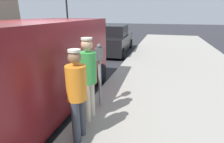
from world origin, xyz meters
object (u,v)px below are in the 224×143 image
pedestrian_in_green (88,75)px  traffic_light_corner (58,0)px  pedestrian_in_orange (77,91)px  parking_meter_near (99,65)px  parked_sedan_ahead (113,40)px  parked_van (34,65)px

pedestrian_in_green → traffic_light_corner: size_ratio=0.33×
pedestrian_in_green → traffic_light_corner: traffic_light_corner is taller
pedestrian_in_orange → traffic_light_corner: traffic_light_corner is taller
parking_meter_near → pedestrian_in_orange: (0.05, -1.25, -0.10)m
parking_meter_near → pedestrian_in_green: (-0.02, -0.60, -0.04)m
pedestrian_in_orange → parking_meter_near: bearing=92.4°
parked_sedan_ahead → traffic_light_corner: (-6.77, 5.13, 2.77)m
pedestrian_in_orange → pedestrian_in_green: pedestrian_in_green is taller
traffic_light_corner → parking_meter_near: bearing=-54.9°
pedestrian_in_orange → parked_van: bearing=150.1°
parking_meter_near → pedestrian_in_orange: pedestrian_in_orange is taller
parked_sedan_ahead → parking_meter_near: bearing=-76.8°
parking_meter_near → pedestrian_in_green: pedestrian_in_green is taller
parked_van → parked_sedan_ahead: parked_van is taller
parking_meter_near → pedestrian_in_orange: bearing=-87.6°
parking_meter_near → parked_van: 1.54m
pedestrian_in_orange → parked_van: size_ratio=0.31×
parking_meter_near → parked_sedan_ahead: parking_meter_near is taller
parking_meter_near → traffic_light_corner: (-8.37, 11.92, 2.34)m
traffic_light_corner → pedestrian_in_orange: bearing=-57.4°
pedestrian_in_orange → parked_sedan_ahead: (-1.65, 8.05, -0.33)m
parked_van → parked_sedan_ahead: 7.17m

